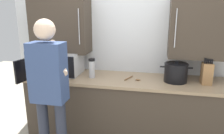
# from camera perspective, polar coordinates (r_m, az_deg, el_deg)

# --- Properties ---
(back_wall_tiled) EXTENTS (3.24, 0.44, 2.66)m
(back_wall_tiled) POSITION_cam_1_polar(r_m,az_deg,el_deg) (2.85, 4.41, 7.46)
(back_wall_tiled) COLOR silver
(back_wall_tiled) RESTS_ON ground_plane
(counter_unit) EXTENTS (2.46, 0.63, 0.95)m
(counter_unit) POSITION_cam_1_polar(r_m,az_deg,el_deg) (2.85, 3.23, -12.14)
(counter_unit) COLOR #3D3328
(counter_unit) RESTS_ON ground_plane
(microwave_oven) EXTENTS (0.57, 0.73, 0.29)m
(microwave_oven) POSITION_cam_1_polar(r_m,az_deg,el_deg) (2.90, -13.75, 1.01)
(microwave_oven) COLOR #B7BABF
(microwave_oven) RESTS_ON counter_unit
(wooden_spoon) EXTENTS (0.20, 0.18, 0.02)m
(wooden_spoon) POSITION_cam_1_polar(r_m,az_deg,el_deg) (2.62, 5.75, -3.15)
(wooden_spoon) COLOR brown
(wooden_spoon) RESTS_ON counter_unit
(stock_pot) EXTENTS (0.37, 0.27, 0.25)m
(stock_pot) POSITION_cam_1_polar(r_m,az_deg,el_deg) (2.62, 16.51, -1.40)
(stock_pot) COLOR black
(stock_pot) RESTS_ON counter_unit
(thermos_flask) EXTENTS (0.08, 0.08, 0.24)m
(thermos_flask) POSITION_cam_1_polar(r_m,az_deg,el_deg) (2.67, -5.36, -0.26)
(thermos_flask) COLOR #B7BABF
(thermos_flask) RESTS_ON counter_unit
(knife_block) EXTENTS (0.11, 0.15, 0.30)m
(knife_block) POSITION_cam_1_polar(r_m,az_deg,el_deg) (2.66, 23.76, -1.54)
(knife_block) COLOR #A37547
(knife_block) RESTS_ON counter_unit
(person_figure) EXTENTS (0.44, 0.52, 1.69)m
(person_figure) POSITION_cam_1_polar(r_m,az_deg,el_deg) (2.26, -16.30, -5.27)
(person_figure) COLOR #282D3D
(person_figure) RESTS_ON ground_plane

